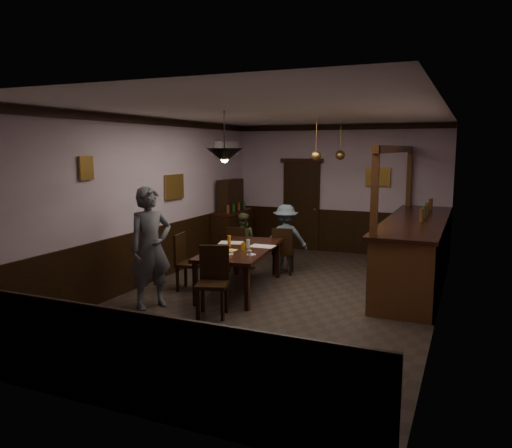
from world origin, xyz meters
The scene contains 31 objects.
room centered at (0.00, 0.00, 1.50)m, with size 5.01×8.01×3.01m.
dining_table centered at (-0.72, 0.12, 0.69)m, with size 1.29×2.32×0.75m.
chair_far_left centered at (-1.35, 1.32, 0.50)m, with size 0.41×0.41×0.90m.
chair_far_right centered at (-0.44, 1.45, 0.51)m, with size 0.48×0.48×0.93m.
chair_near centered at (-0.55, -1.18, 0.56)m, with size 0.56×0.56×1.02m.
chair_side centered at (-1.61, -0.20, 0.54)m, with size 0.48×0.48×0.99m.
person_standing centered at (-1.59, -1.26, 0.94)m, with size 0.68×0.45×1.88m, color #4E4F59.
person_seated_left centered at (-1.38, 1.60, 0.58)m, with size 0.56×0.44×1.15m, color #45492B.
person_seated_right centered at (-0.49, 1.72, 0.67)m, with size 0.87×0.50×1.34m, color #4C5B6C.
newspaper_left centered at (-1.08, 0.47, 0.75)m, with size 0.42×0.30×0.01m, color silver.
newspaper_right centered at (-0.43, 0.39, 0.75)m, with size 0.42×0.30×0.01m, color silver.
napkin centered at (-0.77, -0.10, 0.75)m, with size 0.15×0.15×0.00m, color #F2D459.
saucer centered at (-0.32, -0.33, 0.76)m, with size 0.15×0.15×0.01m, color white.
coffee_cup centered at (-0.33, -0.38, 0.80)m, with size 0.08×0.08×0.07m, color white.
pastry_plate centered at (-0.70, -0.44, 0.76)m, with size 0.22×0.22×0.01m, color white.
pastry_ring_a centered at (-0.75, -0.44, 0.79)m, with size 0.13×0.13×0.04m, color #C68C47.
pastry_ring_b centered at (-0.68, -0.38, 0.79)m, with size 0.13×0.13×0.04m, color #C68C47.
soda_can centered at (-0.61, -0.01, 0.81)m, with size 0.07×0.07×0.12m, color yellow.
beer_glass centered at (-0.94, 0.13, 0.85)m, with size 0.06×0.06×0.20m, color #BF721E.
water_glass centered at (-0.60, 0.16, 0.82)m, with size 0.06×0.06×0.15m, color silver.
pepper_mill centered at (-1.02, -0.71, 0.82)m, with size 0.04×0.04×0.14m, color black.
sideboard centered at (-2.21, 2.82, 0.69)m, with size 0.47×1.31×1.73m.
bar_counter centered at (1.99, 1.78, 0.63)m, with size 1.03×4.44×2.49m.
door_back centered at (-0.90, 3.95, 1.05)m, with size 0.90×0.06×2.10m, color black.
ac_unit centered at (-2.38, 2.90, 2.45)m, with size 0.20×0.85×0.30m.
picture_left_small centered at (-2.46, -1.60, 2.15)m, with size 0.04×0.28×0.36m.
picture_left_large centered at (-2.46, 0.80, 1.70)m, with size 0.04×0.62×0.48m.
picture_back centered at (0.90, 3.96, 1.80)m, with size 0.55×0.04×0.42m.
pendant_iron centered at (-0.61, -0.67, 2.33)m, with size 0.56×0.56×0.78m.
pendant_brass_mid centered at (0.10, 1.77, 2.30)m, with size 0.20×0.20×0.81m.
pendant_brass_far centered at (0.30, 2.85, 2.30)m, with size 0.20×0.20×0.81m.
Camera 1 is at (2.87, -7.47, 2.44)m, focal length 35.00 mm.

